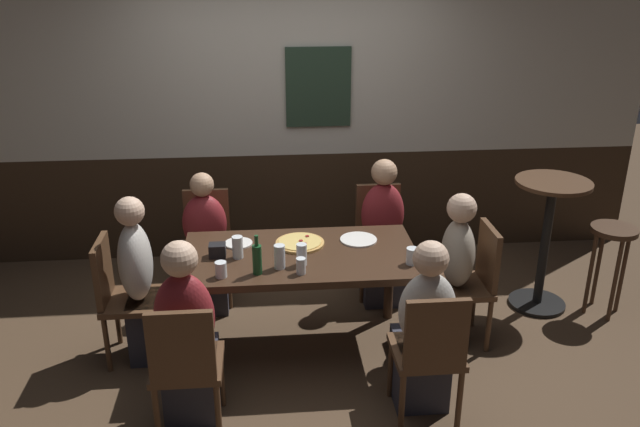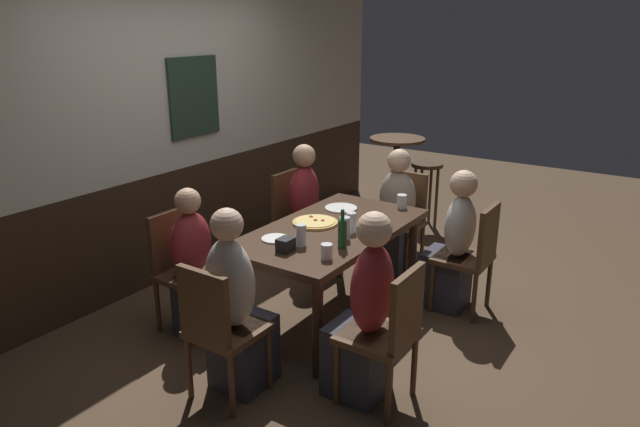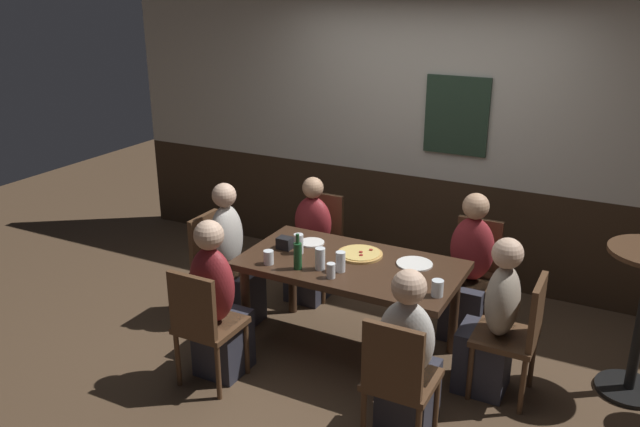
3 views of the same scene
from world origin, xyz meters
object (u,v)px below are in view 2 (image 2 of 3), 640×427
Objects in this scene: dining_table at (331,239)px; chair_left_near at (389,329)px; chair_right_far at (294,214)px; side_bar_table at (396,179)px; pizza at (315,222)px; condiment_caddy at (286,245)px; pint_glass_stout at (345,230)px; tumbler_water at (351,224)px; person_left_near at (365,321)px; beer_glass_half at (327,252)px; beer_bottle_green at (342,233)px; chair_left_far at (181,264)px; person_left_far at (198,275)px; chair_head_east at (402,215)px; beer_glass_tall at (301,236)px; tumbler_short at (365,230)px; chair_right_near at (473,253)px; plate_white_small at (276,239)px; plate_white_large at (341,208)px; person_head_east at (394,222)px; chair_head_west at (218,326)px; bar_stool at (426,177)px; person_head_west at (237,314)px; highball_clear at (402,202)px; person_right_near at (452,250)px; person_right_far at (309,218)px.

chair_left_near is at bearing -129.55° from dining_table.
chair_right_far is 0.84× the size of side_bar_table.
pizza is 0.58m from condiment_caddy.
pint_glass_stout is 1.09× the size of tumbler_water.
beer_glass_half is at bearing 64.47° from person_left_near.
side_bar_table is (2.06, 0.63, -0.19)m from pint_glass_stout.
chair_left_far is at bearing 110.24° from beer_bottle_green.
beer_bottle_green is at bearing -66.60° from person_left_far.
chair_left_far is at bearing 170.96° from side_bar_table.
person_left_far is 1.11m from beer_bottle_green.
beer_glass_tall reaches higher than chair_head_east.
tumbler_short is at bearing 29.52° from person_left_near.
chair_right_near is 8.30× the size of tumbler_short.
chair_head_east is 4.53× the size of plate_white_small.
chair_left_far is 1.19m from beer_glass_half.
person_left_far reaches higher than plate_white_small.
chair_left_near is 0.81× the size of person_left_far.
beer_bottle_green is 0.25× the size of side_bar_table.
tumbler_short is at bearing -132.81° from plate_white_large.
chair_left_near reaches higher than condiment_caddy.
condiment_caddy is at bearing -77.92° from person_left_far.
person_left_near is 1.05× the size of person_head_east.
plate_white_small is at bearing 174.37° from pizza.
pint_glass_stout is 0.82× the size of plate_white_small.
bar_stool is (3.57, 0.28, 0.07)m from chair_head_west.
chair_right_near is 1.77m from side_bar_table.
beer_glass_tall is 0.58× the size of plate_white_large.
highball_clear is at bearing -7.12° from person_head_west.
chair_right_near is 0.74× the size of person_left_near.
person_right_near reaches higher than chair_head_east.
person_head_east reaches higher than pizza.
person_head_west is (0.16, 0.00, 0.00)m from chair_head_west.
tumbler_water is at bearing -169.26° from bar_stool.
person_left_far is at bearing 90.00° from person_left_near.
chair_head_west is 1.26m from tumbler_short.
person_left_far is at bearing 132.46° from chair_right_near.
condiment_caddy is at bearing 163.09° from tumbler_water.
side_bar_table is (2.43, 0.72, -0.17)m from beer_glass_half.
person_right_near is at bearing -150.19° from bar_stool.
chair_head_west is at bearing -175.56° from bar_stool.
pizza is at bearing 54.91° from beer_bottle_green.
bar_stool is (1.65, 0.50, -0.22)m from highball_clear.
dining_table is at bearing -135.62° from person_right_far.
beer_glass_tall is at bearing -179.04° from chair_head_east.
pint_glass_stout is 2.16m from side_bar_table.
highball_clear is 1.00m from beer_bottle_green.
person_left_far is (-1.39, -0.16, -0.04)m from chair_right_far.
highball_clear is at bearing 3.51° from beer_glass_half.
chair_left_near is at bearing -125.47° from pizza.
condiment_caddy is (-0.54, 0.29, -0.00)m from tumbler_short.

